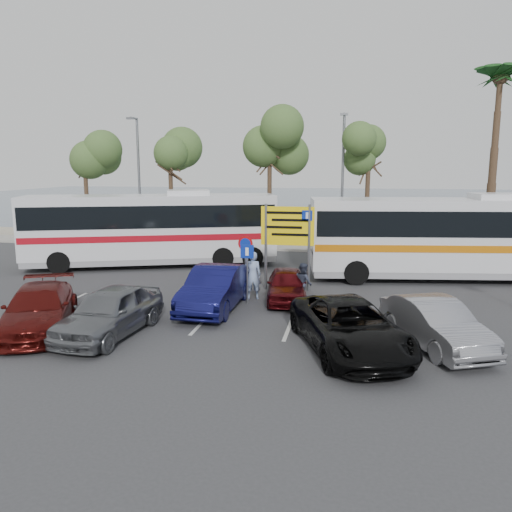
% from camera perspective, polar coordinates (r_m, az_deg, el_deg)
% --- Properties ---
extents(ground, '(120.00, 120.00, 0.00)m').
position_cam_1_polar(ground, '(18.17, -0.88, -6.14)').
color(ground, '#333336').
rests_on(ground, ground).
extents(kerb_strip, '(44.00, 2.40, 0.15)m').
position_cam_1_polar(kerb_strip, '(31.68, 4.20, 1.01)').
color(kerb_strip, gray).
rests_on(kerb_strip, ground).
extents(seawall, '(48.00, 0.80, 0.60)m').
position_cam_1_polar(seawall, '(33.61, 4.60, 1.92)').
color(seawall, gray).
rests_on(seawall, ground).
extents(sea, '(140.00, 140.00, 0.00)m').
position_cam_1_polar(sea, '(77.33, 8.12, 6.28)').
color(sea, '#415268').
rests_on(sea, ground).
extents(tree_far_left, '(3.20, 3.20, 7.60)m').
position_cam_1_polar(tree_far_left, '(35.70, -19.09, 11.59)').
color(tree_far_left, '#382619').
rests_on(tree_far_left, kerb_strip).
extents(tree_left, '(3.20, 3.20, 7.20)m').
position_cam_1_polar(tree_left, '(33.16, -9.82, 11.58)').
color(tree_left, '#382619').
rests_on(tree_left, kerb_strip).
extents(tree_mid, '(3.20, 3.20, 8.00)m').
position_cam_1_polar(tree_mid, '(31.52, 1.58, 12.98)').
color(tree_mid, '#382619').
rests_on(tree_mid, kerb_strip).
extents(tree_right, '(3.20, 3.20, 7.40)m').
position_cam_1_polar(tree_right, '(31.12, 12.79, 11.88)').
color(tree_right, '#382619').
rests_on(tree_right, kerb_strip).
extents(palm_tree, '(4.80, 4.80, 11.20)m').
position_cam_1_polar(palm_tree, '(32.44, 26.13, 17.62)').
color(palm_tree, '#382619').
rests_on(palm_tree, kerb_strip).
extents(street_lamp_left, '(0.45, 1.15, 8.01)m').
position_cam_1_polar(street_lamp_left, '(33.46, -13.29, 9.04)').
color(street_lamp_left, slate).
rests_on(street_lamp_left, kerb_strip).
extents(street_lamp_right, '(0.45, 1.15, 8.01)m').
position_cam_1_polar(street_lamp_right, '(30.61, 9.87, 9.08)').
color(street_lamp_right, slate).
rests_on(street_lamp_right, kerb_strip).
extents(direction_sign, '(2.20, 0.12, 3.60)m').
position_cam_1_polar(direction_sign, '(20.61, 3.63, 2.70)').
color(direction_sign, slate).
rests_on(direction_sign, ground).
extents(sign_no_stop, '(0.60, 0.08, 2.35)m').
position_cam_1_polar(sign_no_stop, '(20.21, -1.21, 0.11)').
color(sign_no_stop, slate).
rests_on(sign_no_stop, ground).
extents(sign_parking, '(0.50, 0.07, 2.25)m').
position_cam_1_polar(sign_parking, '(18.61, -1.01, -1.09)').
color(sign_parking, slate).
rests_on(sign_parking, ground).
extents(lane_markings, '(12.02, 4.20, 0.01)m').
position_cam_1_polar(lane_markings, '(17.50, -5.23, -6.81)').
color(lane_markings, silver).
rests_on(lane_markings, ground).
extents(coach_bus_left, '(12.77, 6.76, 3.93)m').
position_cam_1_polar(coach_bus_left, '(26.30, -11.78, 2.79)').
color(coach_bus_left, silver).
rests_on(coach_bus_left, ground).
extents(coach_bus_right, '(12.89, 4.44, 3.94)m').
position_cam_1_polar(coach_bus_right, '(24.24, 21.44, 1.69)').
color(coach_bus_right, silver).
rests_on(coach_bus_right, ground).
extents(car_silver_a, '(2.18, 4.55, 1.50)m').
position_cam_1_polar(car_silver_a, '(15.94, -16.37, -6.10)').
color(car_silver_a, slate).
rests_on(car_silver_a, ground).
extents(car_blue, '(1.72, 4.72, 1.55)m').
position_cam_1_polar(car_blue, '(18.10, -4.72, -3.71)').
color(car_blue, '#10114C').
rests_on(car_blue, ground).
extents(car_maroon, '(3.75, 5.18, 1.39)m').
position_cam_1_polar(car_maroon, '(17.16, -23.56, -5.58)').
color(car_maroon, '#51100D').
rests_on(car_maroon, ground).
extents(car_red, '(1.95, 3.83, 1.25)m').
position_cam_1_polar(car_red, '(19.25, 3.52, -3.30)').
color(car_red, '#480A0D').
rests_on(car_red, ground).
extents(suv_black, '(4.01, 5.64, 1.43)m').
position_cam_1_polar(suv_black, '(14.27, 10.63, -7.92)').
color(suv_black, black).
rests_on(suv_black, ground).
extents(car_silver_b, '(2.98, 4.43, 1.38)m').
position_cam_1_polar(car_silver_b, '(15.23, 19.78, -7.29)').
color(car_silver_b, gray).
rests_on(car_silver_b, ground).
extents(pedestrian_near, '(0.79, 0.63, 1.88)m').
position_cam_1_polar(pedestrian_near, '(19.40, -0.40, -2.21)').
color(pedestrian_near, '#8BA2CB').
rests_on(pedestrian_near, ground).
extents(pedestrian_far, '(0.90, 0.95, 1.55)m').
position_cam_1_polar(pedestrian_far, '(18.96, 5.44, -3.07)').
color(pedestrian_far, '#2E3345').
rests_on(pedestrian_far, ground).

